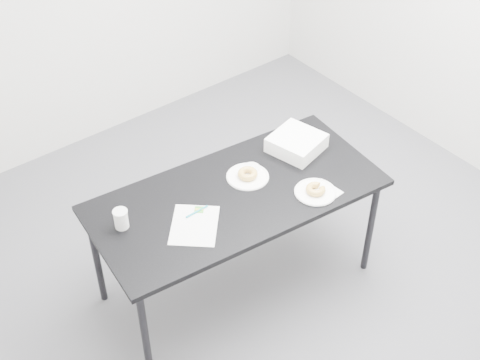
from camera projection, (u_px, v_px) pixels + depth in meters
floor at (259, 273)px, 4.33m from camera, size 4.00×4.00×0.00m
table at (237, 201)px, 3.82m from camera, size 1.74×0.95×0.76m
scorecard at (194, 225)px, 3.58m from camera, size 0.39×0.40×0.00m
logo_patch at (199, 210)px, 3.67m from camera, size 0.07×0.07×0.00m
pen at (197, 212)px, 3.65m from camera, size 0.14×0.01×0.01m
napkin at (323, 192)px, 3.78m from camera, size 0.18×0.18×0.00m
plate_near at (315, 192)px, 3.78m from camera, size 0.24×0.24×0.01m
donut_near at (316, 189)px, 3.76m from camera, size 0.12×0.12×0.04m
plate_far at (248, 177)px, 3.88m from camera, size 0.25×0.25×0.01m
donut_far at (248, 174)px, 3.87m from camera, size 0.15×0.15×0.04m
coffee_cup at (121, 219)px, 3.54m from camera, size 0.08×0.08×0.11m
cup_lid at (252, 168)px, 3.94m from camera, size 0.10×0.10×0.01m
bakery_box at (296, 143)px, 4.05m from camera, size 0.35×0.35×0.09m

